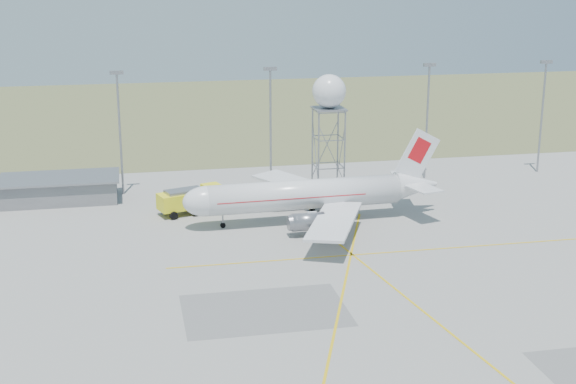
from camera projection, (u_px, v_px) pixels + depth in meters
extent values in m
plane|color=#A09F9A|center=(493.00, 356.00, 78.00)|extent=(400.00, 400.00, 0.00)
cube|color=#546437|center=(258.00, 111.00, 210.04)|extent=(400.00, 120.00, 0.03)
cube|color=slate|center=(60.00, 190.00, 129.22)|extent=(18.00, 9.00, 3.60)
cube|color=gray|center=(59.00, 178.00, 128.69)|extent=(19.00, 10.00, 0.30)
cylinder|color=gray|center=(120.00, 135.00, 130.81)|extent=(0.36, 0.36, 20.00)
cube|color=gray|center=(117.00, 73.00, 128.04)|extent=(2.20, 0.50, 0.60)
cylinder|color=gray|center=(271.00, 129.00, 135.62)|extent=(0.36, 0.36, 20.00)
cube|color=gray|center=(270.00, 69.00, 132.85)|extent=(2.20, 0.50, 0.60)
cylinder|color=gray|center=(427.00, 123.00, 141.00)|extent=(0.36, 0.36, 20.00)
cube|color=gray|center=(430.00, 65.00, 138.24)|extent=(2.20, 0.50, 0.60)
cylinder|color=gray|center=(542.00, 118.00, 145.23)|extent=(0.36, 0.36, 20.00)
cube|color=gray|center=(547.00, 62.00, 142.47)|extent=(2.20, 0.50, 0.60)
cylinder|color=silver|center=(304.00, 195.00, 117.84)|extent=(28.84, 5.50, 4.41)
ellipsoid|color=silver|center=(207.00, 201.00, 114.56)|extent=(7.23, 4.68, 4.41)
cube|color=black|center=(198.00, 197.00, 114.08)|extent=(1.76, 2.49, 1.08)
cone|color=silver|center=(416.00, 185.00, 121.78)|extent=(6.78, 4.66, 4.41)
cube|color=silver|center=(417.00, 155.00, 120.52)|extent=(7.08, 0.60, 8.30)
cube|color=red|center=(419.00, 150.00, 120.36)|extent=(3.81, 0.52, 4.26)
cube|color=silver|center=(404.00, 176.00, 124.80)|extent=(3.76, 6.20, 0.20)
cube|color=silver|center=(422.00, 188.00, 118.20)|extent=(3.76, 6.20, 0.20)
cube|color=silver|center=(298.00, 184.00, 127.80)|extent=(13.01, 18.07, 0.40)
cube|color=silver|center=(334.00, 221.00, 109.23)|extent=(11.98, 18.29, 0.40)
cylinder|color=slate|center=(286.00, 197.00, 124.14)|extent=(4.73, 2.71, 2.54)
cylinder|color=slate|center=(308.00, 222.00, 112.17)|extent=(4.73, 2.71, 2.54)
cube|color=red|center=(289.00, 195.00, 117.30)|extent=(22.22, 5.29, 0.13)
cylinder|color=black|center=(223.00, 225.00, 116.07)|extent=(0.80, 0.80, 0.99)
cube|color=black|center=(318.00, 217.00, 119.34)|extent=(1.35, 6.66, 0.99)
cylinder|color=gray|center=(318.00, 214.00, 119.21)|extent=(0.27, 0.27, 1.99)
cylinder|color=gray|center=(319.00, 155.00, 129.75)|extent=(0.26, 0.26, 14.25)
cylinder|color=gray|center=(345.00, 154.00, 130.60)|extent=(0.26, 0.26, 14.25)
cylinder|color=gray|center=(338.00, 148.00, 134.73)|extent=(0.26, 0.26, 14.25)
cylinder|color=gray|center=(312.00, 149.00, 133.89)|extent=(0.26, 0.26, 14.25)
cube|color=gray|center=(329.00, 109.00, 130.31)|extent=(4.99, 4.99, 0.27)
sphere|color=silver|center=(329.00, 91.00, 129.54)|extent=(5.48, 5.48, 5.48)
cube|color=yellow|center=(191.00, 199.00, 122.51)|extent=(10.64, 6.33, 2.47)
cube|color=yellow|center=(212.00, 190.00, 123.95)|extent=(3.53, 3.82, 1.57)
cube|color=black|center=(217.00, 188.00, 124.29)|extent=(1.01, 2.81, 1.12)
cube|color=gray|center=(184.00, 191.00, 121.59)|extent=(6.17, 4.30, 0.45)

